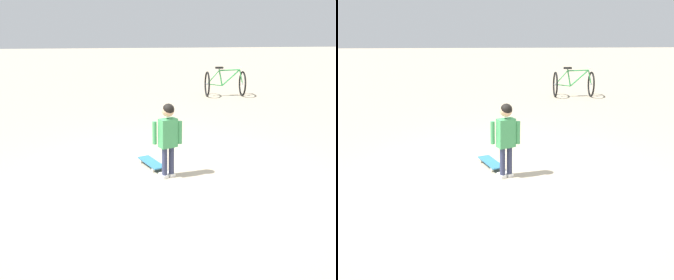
# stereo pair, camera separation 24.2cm
# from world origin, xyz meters

# --- Properties ---
(ground_plane) EXTENTS (50.00, 50.00, 0.00)m
(ground_plane) POSITION_xyz_m (0.00, 0.00, 0.00)
(ground_plane) COLOR tan
(child_person) EXTENTS (0.41, 0.25, 1.06)m
(child_person) POSITION_xyz_m (-0.07, -0.03, 0.66)
(child_person) COLOR #2D3351
(child_person) RESTS_ON ground
(skateboard) EXTENTS (0.41, 0.62, 0.07)m
(skateboard) POSITION_xyz_m (-0.28, 0.41, 0.06)
(skateboard) COLOR teal
(skateboard) RESTS_ON ground
(bicycle_near) EXTENTS (1.09, 0.73, 0.85)m
(bicycle_near) POSITION_xyz_m (2.10, 5.77, 0.38)
(bicycle_near) COLOR black
(bicycle_near) RESTS_ON ground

